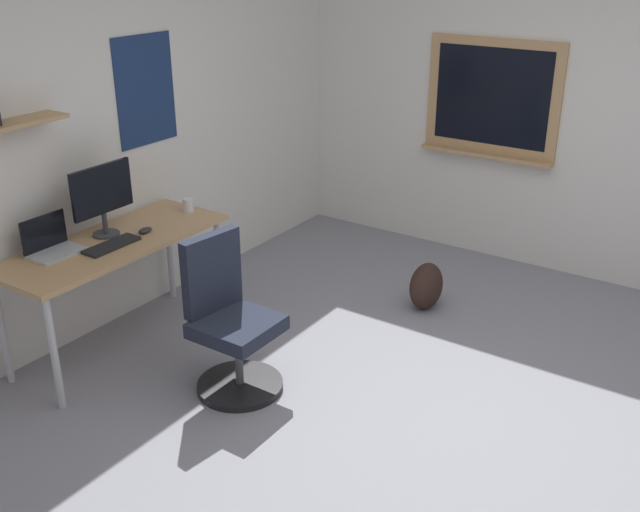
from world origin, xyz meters
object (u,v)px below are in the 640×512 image
Objects in this scene: office_chair at (230,326)px; coffee_mug at (188,205)px; desk at (114,251)px; keyboard at (112,245)px; monitor_primary at (102,195)px; computer_mouse at (145,230)px; backpack at (426,286)px; laptop at (52,245)px.

coffee_mug is (0.63, 0.89, 0.39)m from office_chair.
desk is 4.12× the size of keyboard.
computer_mouse is (0.17, -0.17, -0.25)m from monitor_primary.
monitor_primary is 4.46× the size of computer_mouse.
office_chair is 0.92m from keyboard.
computer_mouse is at bearing 78.48° from office_chair.
backpack is (1.40, -1.35, -0.60)m from computer_mouse.
office_chair reaches higher than coffee_mug.
office_chair is 1.19m from laptop.
monitor_primary reaches higher than computer_mouse.
desk is at bearing -111.45° from monitor_primary.
keyboard is at bearing -39.60° from laptop.
computer_mouse is 0.46m from coffee_mug.
monitor_primary is (0.04, 0.10, 0.35)m from desk.
monitor_primary reaches higher than backpack.
laptop is 1.02m from coffee_mug.
monitor_primary is at bearing 56.45° from keyboard.
monitor_primary is at bearing -7.22° from laptop.
laptop is 0.44m from monitor_primary.
desk is 16.56× the size of coffee_mug.
backpack is at bearing -38.93° from laptop.
coffee_mug reaches higher than computer_mouse.
desk is at bearing 92.09° from office_chair.
desk is 0.24m from computer_mouse.
keyboard is (-0.11, -0.17, -0.26)m from monitor_primary.
backpack is (1.60, -1.43, -0.50)m from desk.
office_chair is 1.67m from backpack.
monitor_primary reaches higher than keyboard.
backpack is at bearing -56.09° from coffee_mug.
office_chair is at bearing -87.91° from desk.
coffee_mug reaches higher than keyboard.
monitor_primary is 0.33m from keyboard.
coffee_mug is at bearing 3.88° from keyboard.
office_chair reaches higher than computer_mouse.
coffee_mug is at bearing -9.63° from laptop.
office_chair is at bearing 161.81° from backpack.
computer_mouse is 0.30× the size of backpack.
keyboard is at bearing 97.45° from office_chair.
monitor_primary is at bearing 89.73° from office_chair.
laptop reaches higher than desk.
coffee_mug is at bearing 6.23° from computer_mouse.
laptop reaches higher than office_chair.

